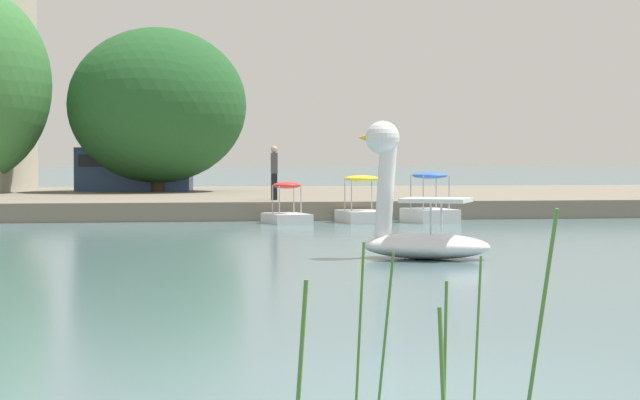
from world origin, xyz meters
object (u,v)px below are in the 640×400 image
tree_willow_overhanging (158,105)px  person_on_path (274,171)px  pedal_boat_blue (430,207)px  pedal_boat_red (287,212)px  swan_boat (416,222)px  pedal_boat_yellow (362,209)px  parked_van (135,167)px

tree_willow_overhanging → person_on_path: (3.56, -10.79, -2.62)m
pedal_boat_blue → pedal_boat_red: pedal_boat_blue is taller
swan_boat → pedal_boat_yellow: swan_boat is taller
pedal_boat_blue → swan_boat: bearing=-105.4°
tree_willow_overhanging → person_on_path: bearing=-71.7°
pedal_boat_blue → parked_van: size_ratio=0.42×
pedal_boat_red → parked_van: parked_van is taller
pedal_boat_yellow → tree_willow_overhanging: (-5.92, 13.75, 3.75)m
pedal_boat_blue → tree_willow_overhanging: tree_willow_overhanging is taller
parked_van → pedal_boat_blue: bearing=-59.2°
tree_willow_overhanging → person_on_path: 11.66m
pedal_boat_red → tree_willow_overhanging: (-3.57, 13.94, 3.81)m
pedal_boat_yellow → pedal_boat_red: (-2.35, -0.19, -0.06)m
pedal_boat_red → tree_willow_overhanging: size_ratio=0.20×
pedal_boat_red → person_on_path: (-0.00, 3.16, 1.18)m
pedal_boat_red → person_on_path: 3.37m
tree_willow_overhanging → person_on_path: tree_willow_overhanging is taller
person_on_path → parked_van: bearing=110.9°
pedal_boat_blue → person_on_path: 5.57m
person_on_path → pedal_boat_blue: bearing=-35.6°
swan_boat → tree_willow_overhanging: size_ratio=0.30×
person_on_path → parked_van: parked_van is taller
pedal_boat_red → pedal_boat_yellow: bearing=4.7°
pedal_boat_blue → pedal_boat_yellow: pedal_boat_blue is taller
person_on_path → parked_van: (-4.52, 11.84, 0.05)m
pedal_boat_red → person_on_path: size_ratio=1.07×
tree_willow_overhanging → person_on_path: size_ratio=5.37×
pedal_boat_blue → pedal_boat_yellow: bearing=174.1°
swan_boat → tree_willow_overhanging: bearing=99.3°
pedal_boat_red → person_on_path: bearing=90.1°
swan_boat → tree_willow_overhanging: tree_willow_overhanging is taller
pedal_boat_yellow → pedal_boat_red: pedal_boat_yellow is taller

